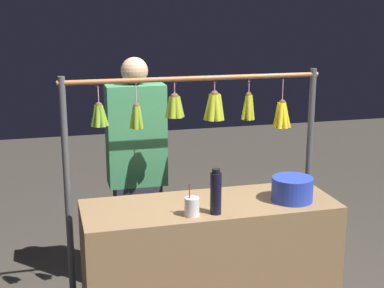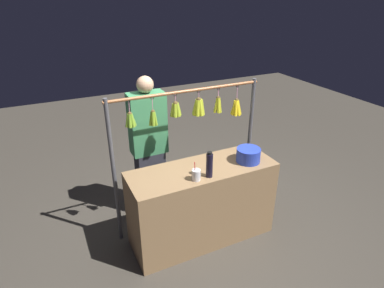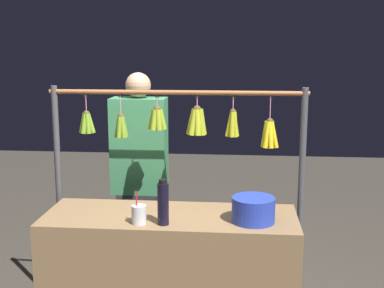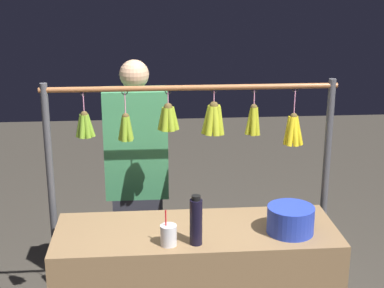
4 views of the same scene
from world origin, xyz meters
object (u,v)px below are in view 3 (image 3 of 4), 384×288
(drink_cup, at_px, (139,214))
(vendor_person, at_px, (140,187))
(blue_bucket, at_px, (253,210))
(water_bottle, at_px, (163,203))

(drink_cup, distance_m, vendor_person, 0.94)
(drink_cup, bearing_deg, vendor_person, -79.33)
(drink_cup, xyz_separation_m, vendor_person, (0.17, -0.91, -0.10))
(blue_bucket, xyz_separation_m, drink_cup, (0.67, 0.10, -0.02))
(water_bottle, bearing_deg, blue_bucket, -169.80)
(drink_cup, bearing_deg, blue_bucket, -171.90)
(blue_bucket, height_order, drink_cup, drink_cup)
(vendor_person, bearing_deg, blue_bucket, 135.92)
(water_bottle, relative_size, vendor_person, 0.16)
(water_bottle, xyz_separation_m, drink_cup, (0.14, 0.00, -0.07))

